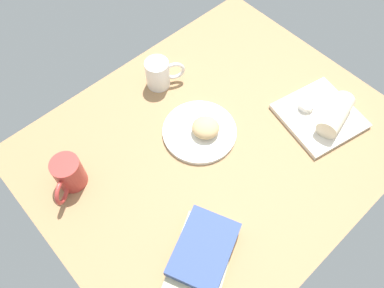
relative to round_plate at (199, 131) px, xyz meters
The scene contains 9 objects.
dining_table 6.67cm from the round_plate, 80.65° to the right, with size 110.00×90.00×4.00cm, color #9E754C.
round_plate is the anchor object (origin of this frame).
scone_pastry 3.50cm from the round_plate, 67.88° to the right, with size 8.53×8.19×4.65cm, color tan.
square_plate 39.18cm from the round_plate, 33.80° to the right, with size 23.02×23.02×1.60cm, color silver.
sauce_cup 35.59cm from the round_plate, 28.16° to the right, with size 5.00×5.00×2.21cm.
breakfast_wrap 42.54cm from the round_plate, 37.59° to the right, with size 6.58×6.58×14.97cm, color beige.
book_stack 38.87cm from the round_plate, 131.88° to the right, with size 26.05×22.84×5.88cm.
coffee_mug 41.13cm from the round_plate, 162.53° to the left, with size 12.05×10.54×10.44cm.
second_mug 24.46cm from the round_plate, 81.13° to the left, with size 12.32×9.10×10.19cm.
Camera 1 is at (-46.09, -39.93, 104.58)cm, focal length 35.37 mm.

